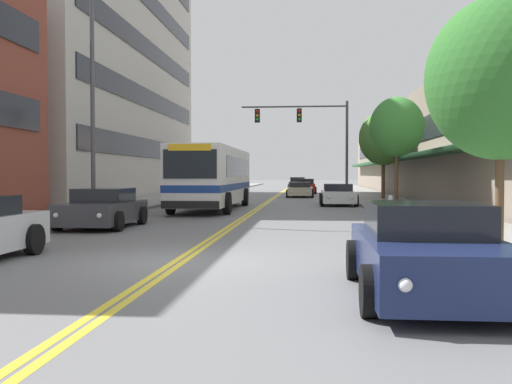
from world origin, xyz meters
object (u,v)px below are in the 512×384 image
Objects in this scene: car_slate_blue_parked_left_far at (219,189)px; car_navy_parked_right_foreground at (426,253)px; car_dark_grey_parked_left_mid at (103,209)px; car_red_moving_third at (306,186)px; car_white_parked_right_mid at (338,195)px; traffic_signal_mast at (311,129)px; street_lamp_left_near at (98,76)px; street_tree_right_mid at (397,127)px; fire_hydrant at (390,205)px; car_charcoal_moving_second at (298,184)px; street_tree_right_far at (383,138)px; street_tree_right_near at (501,78)px; city_bus at (214,175)px; car_champagne_moving_lead at (300,190)px.

car_navy_parked_right_foreground is (8.83, -36.05, 0.04)m from car_slate_blue_parked_left_far.
car_red_moving_third reaches higher than car_dark_grey_parked_left_mid.
car_navy_parked_right_foreground is 0.89× the size of car_white_parked_right_mid.
street_lamp_left_near reaches higher than traffic_signal_mast.
street_tree_right_mid reaches higher than fire_hydrant.
street_lamp_left_near reaches higher than car_navy_parked_right_foreground.
car_slate_blue_parked_left_far is 10.07m from traffic_signal_mast.
car_charcoal_moving_second is 0.45× the size of street_lamp_left_near.
car_slate_blue_parked_left_far is at bearing 156.00° from street_tree_right_far.
car_navy_parked_right_foreground is 0.74× the size of street_tree_right_far.
car_navy_parked_right_foreground reaches higher than car_red_moving_third.
traffic_signal_mast reaches higher than car_white_parked_right_mid.
fire_hydrant is (-1.07, 10.00, -3.44)m from street_tree_right_near.
car_white_parked_right_mid is 7.57m from street_tree_right_far.
city_bus is at bearing -134.51° from street_tree_right_far.
car_slate_blue_parked_left_far is 6.07× the size of fire_hydrant.
car_red_moving_third is at bearing 96.86° from fire_hydrant.
car_red_moving_third is at bearing 96.67° from street_tree_right_near.
car_dark_grey_parked_left_mid is 12.88m from street_tree_right_near.
car_red_moving_third is 30.32m from fire_hydrant.
street_tree_right_near reaches higher than car_charcoal_moving_second.
street_lamp_left_near is (-0.65, -24.18, 4.80)m from car_slate_blue_parked_left_far.
street_tree_right_mid is (11.02, 8.43, 3.38)m from car_dark_grey_parked_left_mid.
car_dark_grey_parked_left_mid is at bearing -96.85° from car_charcoal_moving_second.
car_white_parked_right_mid is 0.85× the size of street_tree_right_near.
car_slate_blue_parked_left_far is at bearing 90.32° from car_dark_grey_parked_left_mid.
traffic_signal_mast is at bearing 101.67° from fire_hydrant.
street_tree_right_near is at bearing -80.88° from car_champagne_moving_lead.
car_dark_grey_parked_left_mid is 17.14m from car_white_parked_right_mid.
street_tree_right_near is at bearing -80.49° from traffic_signal_mast.
street_tree_right_mid is at bearing -94.41° from street_tree_right_far.
street_lamp_left_near is at bearing 114.39° from car_dark_grey_parked_left_mid.
car_dark_grey_parked_left_mid is 27.13m from car_champagne_moving_lead.
car_dark_grey_parked_left_mid is 1.01× the size of car_charcoal_moving_second.
car_charcoal_moving_second is 42.22m from fire_hydrant.
car_navy_parked_right_foreground is 0.93× the size of car_champagne_moving_lead.
street_lamp_left_near reaches higher than street_tree_right_mid.
car_champagne_moving_lead is at bearing -92.49° from car_red_moving_third.
street_lamp_left_near is (-2.84, -8.71, 3.64)m from city_bus.
car_slate_blue_parked_left_far is at bearing 98.05° from city_bus.
car_red_moving_third is at bearing 87.51° from car_champagne_moving_lead.
car_charcoal_moving_second is (-3.01, 32.02, 0.07)m from car_white_parked_right_mid.
city_bus is 16.52m from car_champagne_moving_lead.
street_lamp_left_near is at bearing -124.16° from street_tree_right_far.
city_bus is 9.86m from street_lamp_left_near.
street_tree_right_near is at bearing -29.69° from street_lamp_left_near.
car_charcoal_moving_second is 0.58× the size of traffic_signal_mast.
city_bus reaches higher than car_champagne_moving_lead.
car_red_moving_third is 27.10m from street_tree_right_mid.
street_tree_right_far is at bearing 85.59° from street_tree_right_mid.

